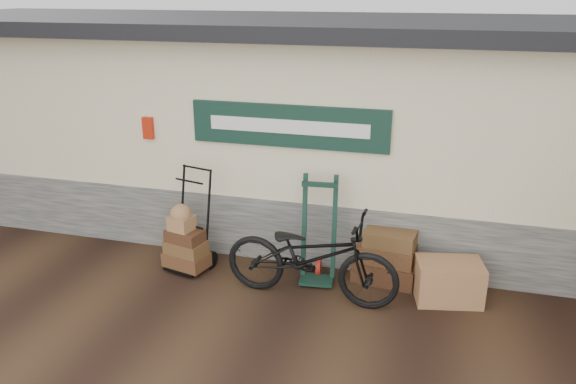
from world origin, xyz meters
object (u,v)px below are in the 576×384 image
object	(u,v)px
wicker_hamper	(449,281)
bicycle	(311,252)
suitcase_stack	(386,255)
porter_trolley	(192,218)
green_barrow	(319,230)

from	to	relation	value
wicker_hamper	bicycle	bearing A→B (deg)	-166.35
suitcase_stack	bicycle	size ratio (longest dim) A/B	0.37
porter_trolley	green_barrow	bearing A→B (deg)	16.80
green_barrow	bicycle	size ratio (longest dim) A/B	0.65
green_barrow	suitcase_stack	distance (m)	0.95
suitcase_stack	wicker_hamper	distance (m)	0.86
bicycle	suitcase_stack	bearing A→B (deg)	-46.83
porter_trolley	wicker_hamper	xyz separation A→B (m)	(3.38, -0.01, -0.45)
wicker_hamper	green_barrow	bearing A→B (deg)	176.29
suitcase_stack	bicycle	bearing A→B (deg)	-139.95
porter_trolley	wicker_hamper	distance (m)	3.41
porter_trolley	green_barrow	xyz separation A→B (m)	(1.73, 0.09, -0.00)
porter_trolley	suitcase_stack	xyz separation A→B (m)	(2.59, 0.30, -0.35)
suitcase_stack	bicycle	distance (m)	1.14
green_barrow	bicycle	world-z (taller)	green_barrow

